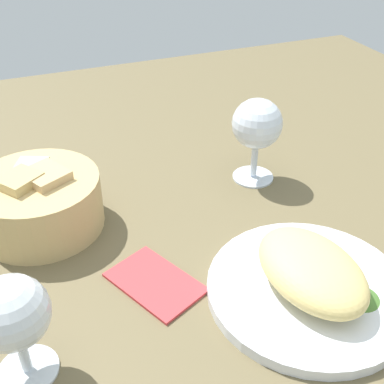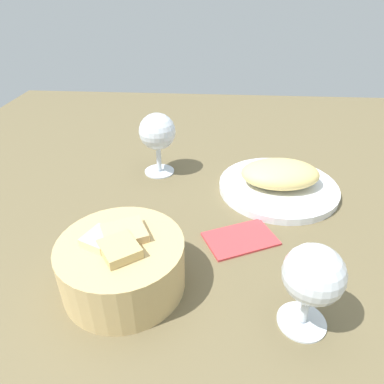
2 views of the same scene
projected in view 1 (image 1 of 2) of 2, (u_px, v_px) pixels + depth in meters
ground_plane at (214, 252)px, 64.28cm from camera, size 140.00×140.00×2.00cm
plate at (308, 290)px, 56.43cm from camera, size 23.03×23.03×1.40cm
omelette at (311, 270)px, 54.71cm from camera, size 15.61×11.00×4.70cm
lettuce_garnish at (361, 295)px, 54.05cm from camera, size 4.22×4.22×1.14cm
bread_basket at (39, 201)px, 65.24cm from camera, size 16.54×16.54×8.59cm
wine_glass_near at (257, 127)px, 72.41cm from camera, size 7.48×7.48×13.06cm
wine_glass_far at (13, 317)px, 43.97cm from camera, size 7.01×7.01×11.74cm
folded_napkin at (155, 281)px, 57.95cm from camera, size 12.92×10.97×0.80cm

